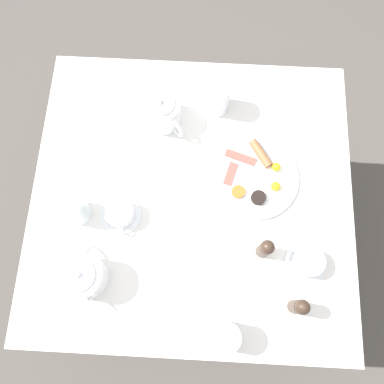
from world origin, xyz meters
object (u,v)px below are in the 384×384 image
object	(u,v)px
water_glass_short	(74,209)
fork_by_plate	(171,250)
wine_glass_spare	(218,97)
teapot_near	(162,112)
teapot_far	(84,276)
teacup_with_saucer_left	(307,262)
breakfast_plate	(255,176)
knife_by_plate	(309,109)
teacup_with_saucer_right	(120,214)
pepper_grinder	(265,249)
water_glass_tall	(225,336)
salt_grinder	(299,307)

from	to	relation	value
water_glass_short	fork_by_plate	size ratio (longest dim) A/B	0.71
water_glass_short	wine_glass_spare	size ratio (longest dim) A/B	0.96
teapot_near	teapot_far	distance (m)	0.58
teapot_far	teacup_with_saucer_left	bearing A→B (deg)	73.75
breakfast_plate	water_glass_short	distance (m)	0.59
breakfast_plate	wine_glass_spare	xyz separation A→B (m)	(-0.25, -0.14, 0.06)
teacup_with_saucer_left	breakfast_plate	bearing A→B (deg)	-150.11
teacup_with_saucer_left	knife_by_plate	world-z (taller)	teacup_with_saucer_left
teacup_with_saucer_right	pepper_grinder	xyz separation A→B (m)	(0.09, 0.46, 0.03)
teapot_far	water_glass_tall	world-z (taller)	teapot_far
salt_grinder	fork_by_plate	bearing A→B (deg)	-111.50
breakfast_plate	wine_glass_spare	distance (m)	0.29
teapot_near	pepper_grinder	size ratio (longest dim) A/B	1.50
breakfast_plate	teapot_far	distance (m)	0.63
water_glass_tall	pepper_grinder	distance (m)	0.28
water_glass_short	fork_by_plate	xyz separation A→B (m)	(0.10, 0.31, -0.06)
water_glass_short	teapot_near	bearing A→B (deg)	144.92
pepper_grinder	teapot_near	bearing A→B (deg)	-142.05
teapot_far	knife_by_plate	bearing A→B (deg)	108.44
teapot_far	teacup_with_saucer_left	world-z (taller)	teapot_far
teacup_with_saucer_right	teapot_far	bearing A→B (deg)	-22.09
water_glass_tall	water_glass_short	world-z (taller)	water_glass_short
water_glass_tall	fork_by_plate	world-z (taller)	water_glass_tall
salt_grinder	breakfast_plate	bearing A→B (deg)	-163.57
teapot_near	pepper_grinder	bearing A→B (deg)	175.56
teacup_with_saucer_left	knife_by_plate	xyz separation A→B (m)	(-0.54, 0.03, -0.02)
teapot_near	fork_by_plate	world-z (taller)	teapot_near
water_glass_short	knife_by_plate	size ratio (longest dim) A/B	0.59
breakfast_plate	fork_by_plate	xyz separation A→B (m)	(0.26, -0.26, -0.01)
teacup_with_saucer_right	knife_by_plate	distance (m)	0.75
breakfast_plate	pepper_grinder	bearing A→B (deg)	5.50
teapot_near	water_glass_tall	distance (m)	0.73
wine_glass_spare	teapot_far	bearing A→B (deg)	-31.62
teapot_far	knife_by_plate	distance (m)	0.94
teacup_with_saucer_left	fork_by_plate	size ratio (longest dim) A/B	0.75
teapot_far	teacup_with_saucer_right	xyz separation A→B (m)	(-0.20, 0.08, -0.03)
teapot_far	wine_glass_spare	xyz separation A→B (m)	(-0.61, 0.38, 0.01)
water_glass_short	salt_grinder	distance (m)	0.74
wine_glass_spare	knife_by_plate	bearing A→B (deg)	91.65
teacup_with_saucer_left	salt_grinder	bearing A→B (deg)	-15.81
water_glass_short	knife_by_plate	bearing A→B (deg)	118.93
wine_glass_spare	knife_by_plate	xyz separation A→B (m)	(-0.01, 0.33, -0.06)
pepper_grinder	teacup_with_saucer_right	bearing A→B (deg)	-101.42
teapot_near	knife_by_plate	size ratio (longest dim) A/B	0.83
water_glass_short	wine_glass_spare	distance (m)	0.59
breakfast_plate	fork_by_plate	bearing A→B (deg)	-45.36
fork_by_plate	breakfast_plate	bearing A→B (deg)	134.64
wine_glass_spare	pepper_grinder	bearing A→B (deg)	17.75
teapot_far	wine_glass_spare	bearing A→B (deg)	125.37
breakfast_plate	teacup_with_saucer_right	bearing A→B (deg)	-70.06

